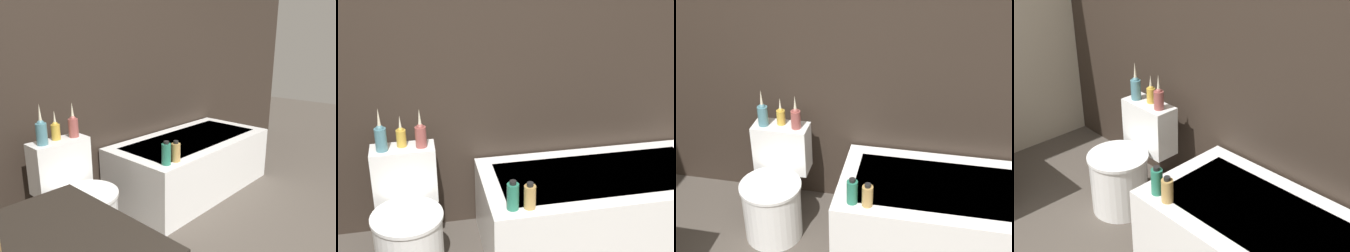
{
  "view_description": "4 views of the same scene",
  "coord_description": "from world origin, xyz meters",
  "views": [
    {
      "loc": [
        -1.34,
        0.01,
        1.34
      ],
      "look_at": [
        0.26,
        1.48,
        0.76
      ],
      "focal_mm": 35.0,
      "sensor_mm": 36.0,
      "label": 1
    },
    {
      "loc": [
        -0.24,
        -0.62,
        1.89
      ],
      "look_at": [
        0.2,
        1.52,
        0.95
      ],
      "focal_mm": 50.0,
      "sensor_mm": 36.0,
      "label": 2
    },
    {
      "loc": [
        0.6,
        -0.66,
        2.26
      ],
      "look_at": [
        0.16,
        1.6,
        0.92
      ],
      "focal_mm": 50.0,
      "sensor_mm": 36.0,
      "label": 3
    },
    {
      "loc": [
        1.84,
        0.1,
        2.0
      ],
      "look_at": [
        0.24,
        1.66,
        0.83
      ],
      "focal_mm": 50.0,
      "sensor_mm": 36.0,
      "label": 4
    }
  ],
  "objects": [
    {
      "name": "wall_back_tiled",
      "position": [
        0.0,
        2.15,
        1.3
      ],
      "size": [
        6.4,
        0.06,
        2.6
      ],
      "color": "#332821",
      "rests_on": "ground_plane"
    },
    {
      "name": "bathtub",
      "position": [
        0.85,
        1.73,
        0.24
      ],
      "size": [
        1.47,
        0.73,
        0.48
      ],
      "color": "white",
      "rests_on": "ground"
    },
    {
      "name": "toilet",
      "position": [
        -0.34,
        1.7,
        0.29
      ],
      "size": [
        0.4,
        0.57,
        0.7
      ],
      "color": "white",
      "rests_on": "ground"
    },
    {
      "name": "vase_gold",
      "position": [
        -0.45,
        1.89,
        0.79
      ],
      "size": [
        0.07,
        0.07,
        0.26
      ],
      "color": "teal",
      "rests_on": "toilet"
    },
    {
      "name": "vase_silver",
      "position": [
        -0.34,
        1.92,
        0.76
      ],
      "size": [
        0.06,
        0.06,
        0.19
      ],
      "color": "gold",
      "rests_on": "toilet"
    },
    {
      "name": "vase_bronze",
      "position": [
        -0.22,
        1.89,
        0.78
      ],
      "size": [
        0.06,
        0.06,
        0.24
      ],
      "color": "#994C47",
      "rests_on": "toilet"
    },
    {
      "name": "shampoo_bottle_tall",
      "position": [
        0.23,
        1.47,
        0.56
      ],
      "size": [
        0.07,
        0.07,
        0.17
      ],
      "color": "#267259",
      "rests_on": "bathtub"
    },
    {
      "name": "shampoo_bottle_short",
      "position": [
        0.32,
        1.46,
        0.55
      ],
      "size": [
        0.07,
        0.07,
        0.15
      ],
      "color": "tan",
      "rests_on": "bathtub"
    }
  ]
}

